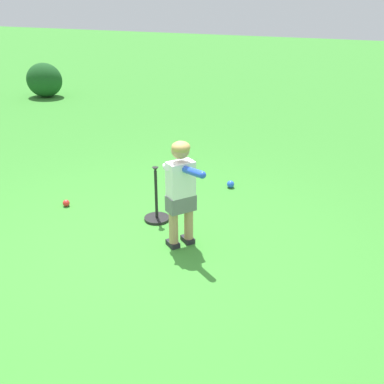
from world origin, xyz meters
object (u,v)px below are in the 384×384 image
Objects in this scene: child_batter at (181,185)px; batting_tee at (157,211)px; play_ball_far_right at (66,203)px; play_ball_midfield at (231,184)px.

batting_tee is at bearing 138.37° from child_batter.
play_ball_far_right is 1.14m from batting_tee.
play_ball_midfield is 1.25m from batting_tee.
play_ball_midfield is 1.17× the size of play_ball_far_right.
play_ball_far_right is at bearing -143.58° from play_ball_midfield.
play_ball_midfield is (0.05, 1.55, -0.60)m from child_batter.
play_ball_far_right is (-1.59, 0.34, -0.61)m from child_batter.
play_ball_far_right is at bearing 167.89° from child_batter.
child_batter is at bearing -12.11° from play_ball_far_right.
play_ball_midfield reaches higher than play_ball_far_right.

